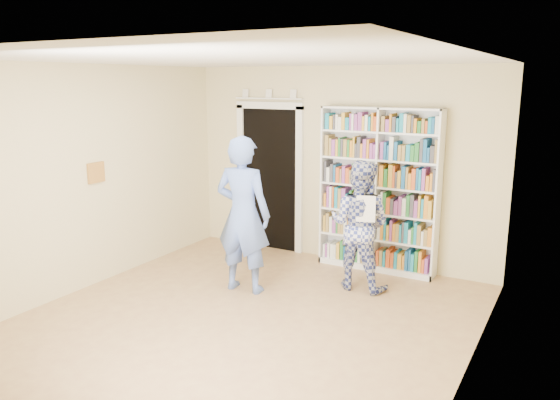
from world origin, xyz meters
name	(u,v)px	position (x,y,z in m)	size (l,w,h in m)	color
floor	(241,324)	(0.00, 0.00, 0.00)	(5.00, 5.00, 0.00)	#9A6C4A
ceiling	(237,59)	(0.00, 0.00, 2.70)	(5.00, 5.00, 0.00)	white
wall_back	(339,165)	(0.00, 2.50, 1.35)	(4.50, 4.50, 0.00)	beige
wall_left	(82,179)	(-2.25, 0.00, 1.35)	(5.00, 5.00, 0.00)	beige
wall_right	(473,228)	(2.25, 0.00, 1.35)	(5.00, 5.00, 0.00)	beige
bookshelf	(379,190)	(0.65, 2.34, 1.10)	(1.58, 0.30, 2.17)	white
doorway	(270,171)	(-1.10, 2.48, 1.18)	(1.10, 0.08, 2.43)	black
wall_art	(96,173)	(-2.23, 0.20, 1.40)	(0.03, 0.25, 0.25)	brown
man_blue	(243,215)	(-0.50, 0.83, 0.94)	(0.69, 0.45, 1.89)	#5C7ACD
man_plaid	(360,225)	(0.68, 1.58, 0.79)	(0.77, 0.60, 1.59)	navy
paper_sheet	(366,209)	(0.83, 1.39, 1.05)	(0.22, 0.01, 0.31)	white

